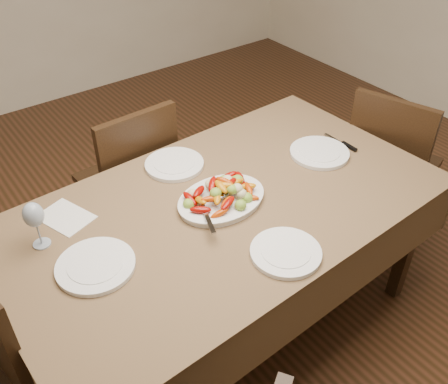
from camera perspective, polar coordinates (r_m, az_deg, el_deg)
The scene contains 14 objects.
floor at distance 2.61m, azimuth 6.58°, elevation -14.34°, with size 6.00×6.00×0.00m, color #3A2111.
dining_table at distance 2.31m, azimuth 0.00°, elevation -8.72°, with size 1.84×1.04×0.76m, color brown.
chair_far at distance 2.71m, azimuth -11.16°, elevation 1.35°, with size 0.42×0.42×0.95m, color black, non-canonical shape.
chair_right at distance 2.93m, azimuth 18.77°, elevation 2.98°, with size 0.42×0.42×0.95m, color black, non-canonical shape.
serving_platter at distance 2.05m, azimuth -0.30°, elevation -0.97°, with size 0.37×0.28×0.02m, color white.
roasted_vegetables at distance 2.01m, azimuth -0.31°, elevation 0.30°, with size 0.31×0.21×0.09m, color #7C0803, non-canonical shape.
serving_spoon at distance 1.97m, azimuth -1.10°, elevation -1.40°, with size 0.28×0.06×0.03m, color #9EA0A8, non-canonical shape.
plate_left at distance 1.83m, azimuth -14.45°, elevation -8.18°, with size 0.28×0.28×0.02m, color white.
plate_right at distance 2.38m, azimuth 10.85°, elevation 4.42°, with size 0.28×0.28×0.02m, color white.
plate_far at distance 2.27m, azimuth -5.69°, elevation 3.15°, with size 0.27×0.27×0.02m, color white.
plate_near at distance 1.84m, azimuth 7.07°, elevation -6.90°, with size 0.26×0.26×0.02m, color white.
wine_glass at distance 1.92m, azimuth -20.69°, elevation -3.40°, with size 0.08×0.08×0.20m, color #8C99A5, non-canonical shape.
menu_card at distance 2.08m, azimuth -17.65°, elevation -2.75°, with size 0.15×0.21×0.00m, color silver.
table_knife at distance 2.49m, azimuth 13.31°, elevation 5.45°, with size 0.02×0.20×0.01m, color #9EA0A8, non-canonical shape.
Camera 1 is at (-1.19, -1.10, 2.05)m, focal length 40.00 mm.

